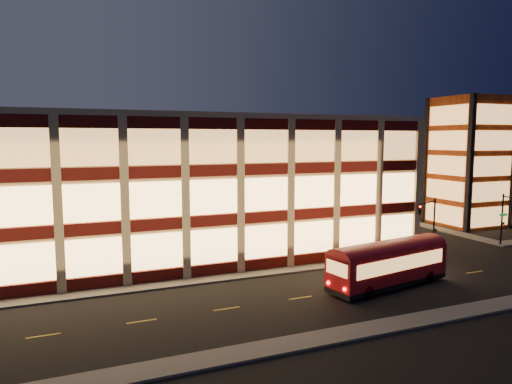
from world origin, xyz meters
name	(u,v)px	position (x,y,z in m)	size (l,w,h in m)	color
ground	(226,282)	(0.00, 0.00, 0.00)	(200.00, 200.00, 0.00)	black
sidewalk_office_south	(189,282)	(-3.00, 1.00, 0.07)	(54.00, 2.00, 0.15)	#514F4C
sidewalk_office_east	(344,227)	(23.00, 17.00, 0.07)	(2.00, 30.00, 0.15)	#514F4C
sidewalk_tower_west	(407,221)	(34.00, 17.00, 0.07)	(2.00, 30.00, 0.15)	#514F4C
sidewalk_near	(296,343)	(0.00, -13.00, 0.07)	(100.00, 2.00, 0.15)	#514F4C
office_building	(155,182)	(-2.91, 16.91, 7.25)	(50.45, 30.45, 14.50)	tan
stair_tower	(468,162)	(39.95, 11.95, 8.99)	(8.60, 8.60, 18.00)	#8C3814
traffic_signal_far	(429,217)	(22.21, 0.24, 4.11)	(3.79, 1.87, 6.00)	black
trolley_bus	(388,261)	(12.04, -6.23, 2.13)	(11.68, 4.78, 3.85)	#9F0810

